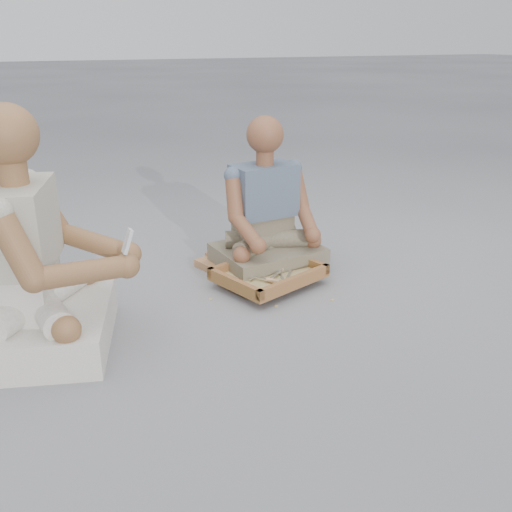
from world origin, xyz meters
name	(u,v)px	position (x,y,z in m)	size (l,w,h in m)	color
ground	(266,331)	(0.00, 0.00, 0.00)	(60.00, 60.00, 0.00)	gray
carved_panel	(262,259)	(0.30, 0.74, 0.02)	(0.64, 0.43, 0.04)	olive
tool_tray	(269,274)	(0.21, 0.44, 0.06)	(0.60, 0.54, 0.06)	brown
chisel_0	(277,269)	(0.27, 0.48, 0.07)	(0.06, 0.22, 0.02)	silver
chisel_1	(263,270)	(0.19, 0.47, 0.08)	(0.22, 0.07, 0.02)	silver
chisel_2	(264,268)	(0.20, 0.48, 0.08)	(0.18, 0.16, 0.02)	silver
chisel_3	(262,270)	(0.19, 0.49, 0.07)	(0.22, 0.06, 0.02)	silver
chisel_4	(282,269)	(0.28, 0.43, 0.08)	(0.18, 0.15, 0.02)	silver
chisel_5	(292,268)	(0.34, 0.45, 0.07)	(0.14, 0.19, 0.02)	silver
chisel_6	(280,262)	(0.31, 0.52, 0.08)	(0.22, 0.07, 0.02)	silver
chisel_7	(288,262)	(0.36, 0.53, 0.07)	(0.21, 0.11, 0.02)	silver
chisel_8	(269,280)	(0.16, 0.33, 0.08)	(0.15, 0.18, 0.02)	silver
wood_chip_0	(255,260)	(0.28, 0.79, 0.00)	(0.02, 0.01, 0.00)	tan
wood_chip_1	(265,269)	(0.28, 0.65, 0.00)	(0.02, 0.01, 0.00)	tan
wood_chip_2	(278,260)	(0.40, 0.74, 0.00)	(0.02, 0.01, 0.00)	tan
wood_chip_3	(211,299)	(-0.12, 0.40, 0.00)	(0.02, 0.01, 0.00)	tan
wood_chip_4	(209,274)	(-0.03, 0.69, 0.00)	(0.02, 0.01, 0.00)	tan
wood_chip_5	(285,264)	(0.41, 0.67, 0.00)	(0.02, 0.01, 0.00)	tan
wood_chip_6	(332,300)	(0.42, 0.15, 0.00)	(0.02, 0.01, 0.00)	tan
wood_chip_7	(276,306)	(0.14, 0.20, 0.00)	(0.02, 0.01, 0.00)	tan
craftsman	(38,270)	(-0.89, 0.26, 0.34)	(0.73, 0.74, 0.99)	silver
companion	(267,221)	(0.29, 0.65, 0.28)	(0.58, 0.48, 0.83)	#776D56
mobile_phone	(127,241)	(-0.55, 0.10, 0.46)	(0.05, 0.04, 0.10)	silver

